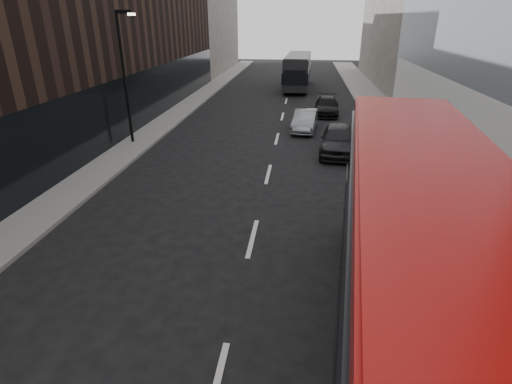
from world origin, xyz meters
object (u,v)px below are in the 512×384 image
(grey_bus, at_px, (298,71))
(car_a, at_px, (338,139))
(red_bus, at_px, (414,257))
(street_lamp, at_px, (125,70))
(car_b, at_px, (305,120))
(car_c, at_px, (327,106))

(grey_bus, xyz_separation_m, car_a, (2.65, -21.44, -1.02))
(red_bus, height_order, car_a, red_bus)
(street_lamp, distance_m, grey_bus, 23.04)
(red_bus, distance_m, car_b, 19.13)
(street_lamp, xyz_separation_m, car_a, (11.67, -0.37, -3.41))
(red_bus, xyz_separation_m, car_c, (-0.44, 23.85, -1.94))
(street_lamp, height_order, car_c, street_lamp)
(car_a, distance_m, car_b, 4.92)
(car_b, bearing_deg, car_a, -62.70)
(grey_bus, bearing_deg, car_a, -81.06)
(red_bus, relative_size, car_c, 2.68)
(car_a, bearing_deg, red_bus, -82.97)
(grey_bus, distance_m, car_c, 12.23)
(grey_bus, xyz_separation_m, car_b, (0.86, -16.85, -1.13))
(street_lamp, bearing_deg, car_a, -1.82)
(red_bus, distance_m, grey_bus, 35.90)
(red_bus, height_order, grey_bus, red_bus)
(grey_bus, bearing_deg, car_c, -76.36)
(red_bus, height_order, car_c, red_bus)
(car_a, bearing_deg, street_lamp, -175.88)
(red_bus, relative_size, car_b, 2.93)
(red_bus, distance_m, car_c, 23.93)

